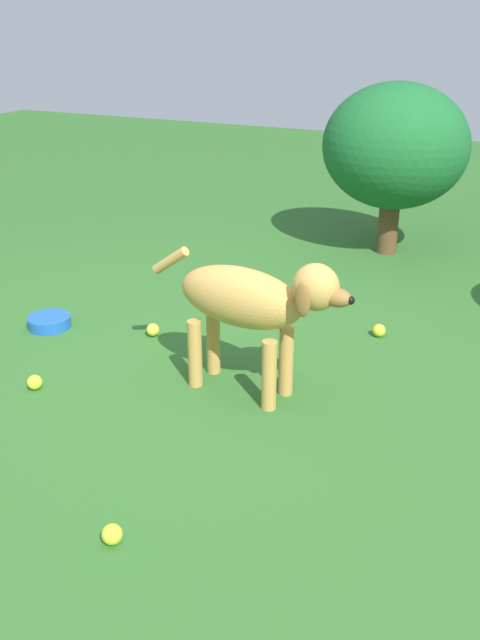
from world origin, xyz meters
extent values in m
plane|color=#2D6026|center=(0.00, 0.00, 0.00)|extent=(14.00, 14.00, 0.00)
ellipsoid|color=#C69347|center=(-0.08, -0.10, 0.43)|extent=(0.59, 0.29, 0.25)
cylinder|color=#C69347|center=(-0.28, -0.14, 0.15)|extent=(0.06, 0.06, 0.31)
cylinder|color=#C69347|center=(-0.26, 0.00, 0.15)|extent=(0.06, 0.06, 0.31)
cylinder|color=#C69347|center=(0.09, -0.19, 0.15)|extent=(0.06, 0.06, 0.31)
cylinder|color=#C69347|center=(0.11, -0.05, 0.15)|extent=(0.06, 0.06, 0.31)
ellipsoid|color=#C69347|center=(-0.42, -0.05, 0.55)|extent=(0.21, 0.19, 0.19)
ellipsoid|color=olive|center=(-0.51, -0.04, 0.52)|extent=(0.14, 0.10, 0.07)
sphere|color=black|center=(-0.57, -0.04, 0.52)|extent=(0.03, 0.03, 0.03)
ellipsoid|color=olive|center=(-0.42, -0.14, 0.52)|extent=(0.07, 0.04, 0.14)
ellipsoid|color=olive|center=(-0.40, 0.03, 0.52)|extent=(0.07, 0.04, 0.14)
cylinder|color=#C69347|center=(0.27, -0.14, 0.53)|extent=(0.19, 0.07, 0.15)
sphere|color=yellow|center=(0.55, -0.41, 0.03)|extent=(0.07, 0.07, 0.07)
sphere|color=#C5DC2D|center=(-0.50, -0.88, 0.03)|extent=(0.07, 0.07, 0.07)
sphere|color=#C5DE31|center=(-0.13, 0.95, 0.03)|extent=(0.07, 0.07, 0.07)
sphere|color=#D0E230|center=(0.73, 0.28, 0.03)|extent=(0.07, 0.07, 0.07)
cylinder|color=blue|center=(1.09, -0.27, 0.03)|extent=(0.22, 0.22, 0.06)
cylinder|color=brown|center=(-0.20, -2.23, 0.17)|extent=(0.13, 0.13, 0.34)
ellipsoid|color=#195D29|center=(-0.20, -2.23, 0.71)|extent=(0.94, 0.85, 0.80)
camera|label=1|loc=(-1.21, 2.35, 1.53)|focal=39.50mm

